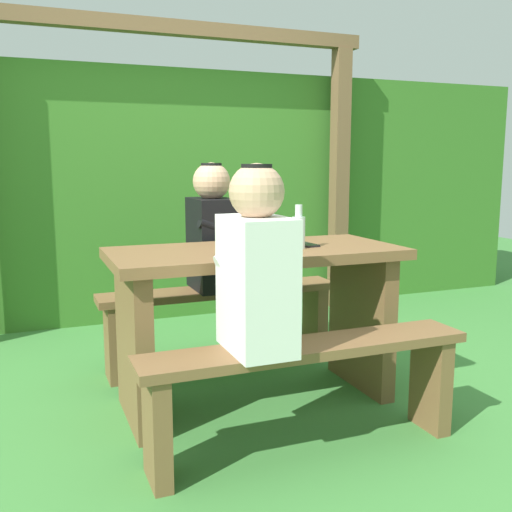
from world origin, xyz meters
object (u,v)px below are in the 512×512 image
Objects in this scene: picnic_table at (256,299)px; bottle_right at (263,226)px; person_black_coat at (212,232)px; drinking_glass at (284,241)px; bottle_left at (299,230)px; bench_near at (307,376)px; cell_phone at (307,245)px; bench_far at (220,311)px; person_white_shirt at (256,266)px.

bottle_right is at bearing 40.36° from picnic_table.
person_black_coat is at bearing 101.05° from bottle_right.
bottle_left reaches higher than drinking_glass.
bench_near is 0.76m from cell_phone.
picnic_table is 0.59m from bench_far.
drinking_glass reaches higher than cell_phone.
bench_near is 1.13m from bench_far.
drinking_glass is (0.14, -0.68, 0.02)m from person_black_coat.
bottle_left is at bearing -22.83° from picnic_table.
bench_near is at bearing -95.22° from bottle_right.
bottle_left reaches higher than picnic_table.
person_white_shirt reaches higher than bottle_left.
bench_far is at bearing 106.33° from bottle_left.
person_black_coat is at bearing 101.45° from drinking_glass.
picnic_table is 1.95× the size of person_black_coat.
drinking_glass is at bearing -157.19° from bottle_left.
bottle_right is at bearing -83.83° from bench_far.
bench_near is at bearing -101.86° from drinking_glass.
bottle_right is (0.06, -0.52, 0.54)m from bench_far.
person_white_shirt is 0.54m from drinking_glass.
drinking_glass is at bearing 54.48° from person_white_shirt.
person_white_shirt reaches higher than bottle_right.
picnic_table is 1.95× the size of person_white_shirt.
bench_far is 5.99× the size of bottle_right.
bottle_right is (0.06, 0.05, 0.35)m from picnic_table.
drinking_glass is at bearing 78.14° from bench_near.
bench_near is at bearing -0.86° from person_white_shirt.
bottle_right is (-0.13, 0.13, 0.01)m from bottle_left.
drinking_glass is (0.09, 0.44, 0.49)m from bench_near.
bench_far is at bearing 90.00° from picnic_table.
person_white_shirt is at bearing -136.99° from cell_phone.
person_white_shirt reaches higher than drinking_glass.
cell_phone is (0.21, -0.06, -0.09)m from bottle_right.
person_white_shirt is (-0.22, -0.56, 0.27)m from picnic_table.
cell_phone is at bearing 40.76° from bottle_left.
bottle_right is at bearing 84.78° from bench_near.
person_black_coat is at bearing 110.00° from bottle_left.
person_black_coat is at bearing -175.72° from bench_far.
picnic_table reaches higher than bench_near.
person_black_coat is (0.18, 1.12, 0.00)m from person_white_shirt.
picnic_table is at bearing 68.43° from person_white_shirt.
bench_far is 0.75m from bottle_right.
picnic_table is 10.00× the size of cell_phone.
drinking_glass is at bearing -77.34° from bottle_right.
bottle_right reaches higher than bottle_left.
picnic_table is 1.00× the size of bench_near.
bench_far is (0.00, 1.13, 0.00)m from bench_near.
bench_near is (0.00, -0.56, -0.19)m from picnic_table.
person_white_shirt is 3.40× the size of bottle_left.
person_black_coat is at bearing 92.26° from bench_near.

